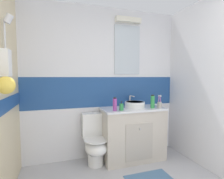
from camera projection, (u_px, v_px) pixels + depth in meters
The scene contains 9 objects.
wall_back_tiled at pixel (104, 82), 2.95m from camera, with size 3.20×0.20×2.50m.
vanity_cabinet at pixel (132, 133), 2.85m from camera, with size 1.02×0.53×0.85m.
sink_basin at pixel (135, 104), 2.85m from camera, with size 0.33×0.38×0.19m.
toilet at pixel (95, 141), 2.67m from camera, with size 0.37×0.50×0.79m.
toothbrush_cup at pixel (160, 104), 2.82m from camera, with size 0.07×0.07×0.21m.
soap_dispenser at pixel (121, 107), 2.60m from camera, with size 0.06×0.06×0.14m.
shampoo_bottle_tall at pixel (153, 102), 2.79m from camera, with size 0.07×0.07×0.22m.
mouthwash_bottle at pixel (115, 104), 2.57m from camera, with size 0.06×0.06×0.20m.
bath_mat at pixel (150, 179), 2.27m from camera, with size 0.61×0.35×0.01m, color #4C7299.
Camera 1 is at (-0.79, -0.40, 1.35)m, focal length 27.70 mm.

